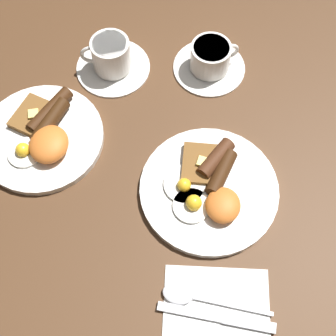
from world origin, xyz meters
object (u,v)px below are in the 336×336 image
(breakfast_plate_far, at_px, (43,135))
(spoon, at_px, (189,296))
(knife, at_px, (223,318))
(teacup_near, at_px, (210,60))
(breakfast_plate_near, at_px, (209,187))
(teacup_far, at_px, (111,58))

(breakfast_plate_far, bearing_deg, spoon, -129.70)
(knife, bearing_deg, teacup_near, -79.07)
(breakfast_plate_near, xyz_separation_m, breakfast_plate_far, (0.07, 0.33, 0.00))
(breakfast_plate_far, relative_size, teacup_far, 1.54)
(breakfast_plate_far, relative_size, knife, 1.24)
(teacup_near, xyz_separation_m, spoon, (-0.49, -0.01, -0.02))
(breakfast_plate_near, bearing_deg, spoon, 176.08)
(breakfast_plate_near, xyz_separation_m, teacup_near, (0.29, 0.03, 0.01))
(breakfast_plate_near, height_order, teacup_near, teacup_near)
(knife, bearing_deg, teacup_far, -57.32)
(breakfast_plate_near, relative_size, teacup_far, 1.64)
(breakfast_plate_near, xyz_separation_m, spoon, (-0.20, 0.01, -0.01))
(knife, bearing_deg, spoon, -22.08)
(teacup_far, xyz_separation_m, spoon, (-0.46, -0.22, -0.02))
(breakfast_plate_near, xyz_separation_m, teacup_far, (0.26, 0.23, 0.02))
(teacup_near, height_order, knife, teacup_near)
(teacup_far, distance_m, knife, 0.56)
(breakfast_plate_near, bearing_deg, teacup_far, 42.20)
(breakfast_plate_far, bearing_deg, knife, -127.66)
(spoon, bearing_deg, breakfast_plate_far, -35.68)
(breakfast_plate_near, distance_m, teacup_near, 0.29)
(spoon, bearing_deg, knife, 159.23)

